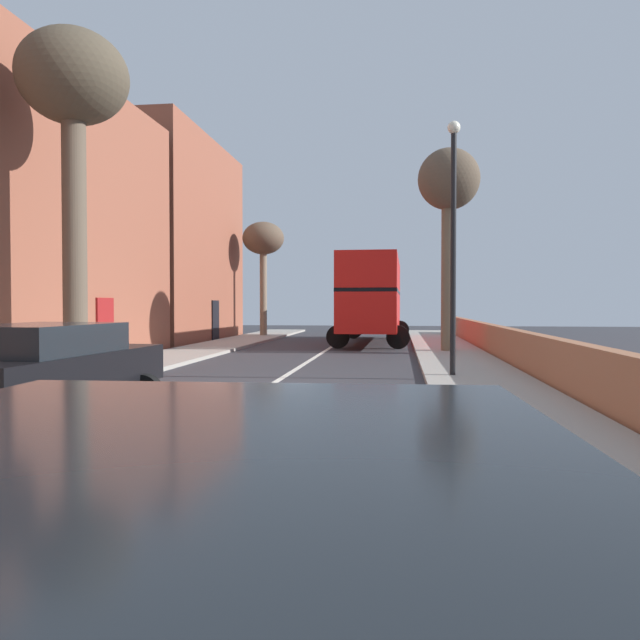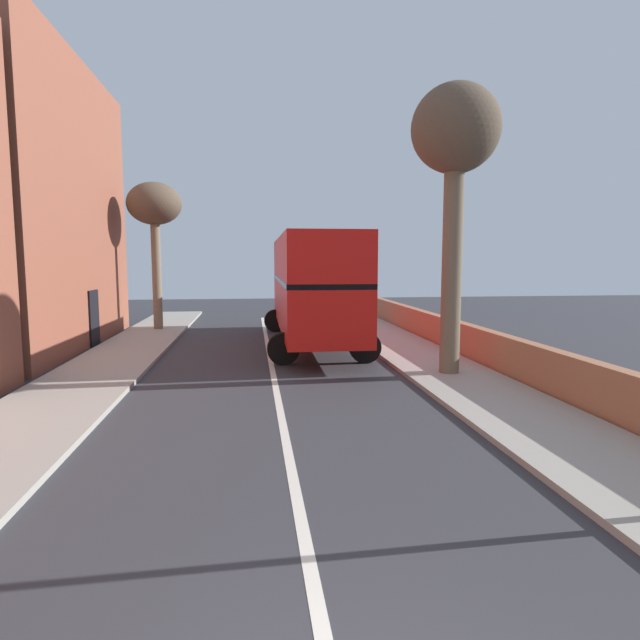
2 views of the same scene
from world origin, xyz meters
name	(u,v)px [view 2 (image 2 of 2)]	position (x,y,z in m)	size (l,w,h in m)	color
double_decker_bus	(312,283)	(1.70, 17.27, 2.36)	(3.66, 11.34, 4.06)	red
street_tree_left_0	(154,209)	(-4.80, 21.90, 5.49)	(2.39, 2.39, 6.52)	#7A6B56
street_tree_right_3	(455,145)	(4.84, 11.19, 6.25)	(2.35, 2.35, 7.73)	brown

